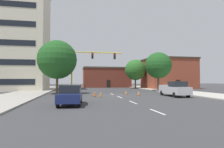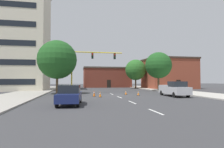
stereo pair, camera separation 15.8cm
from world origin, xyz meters
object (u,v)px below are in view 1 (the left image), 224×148
Objects in this scene: traffic_signal_gantry at (79,79)px; tree_right_mid at (158,65)px; tree_right_far at (135,70)px; traffic_cone_roadside_b at (126,93)px; traffic_cone_roadside_d at (101,94)px; pickup_truck_silver at (174,89)px; traffic_cone_roadside_a at (94,94)px; traffic_cone_roadside_c at (138,93)px; sedan_navy_near_left at (71,95)px; tree_left_near at (57,60)px.

traffic_signal_gantry is 1.21× the size of tree_right_mid.
tree_right_far reaches higher than traffic_signal_gantry.
traffic_cone_roadside_d is (-4.22, -3.31, 0.05)m from traffic_cone_roadside_b.
pickup_truck_silver is (12.32, -8.12, -1.28)m from traffic_signal_gantry.
tree_right_far is 9.44× the size of traffic_cone_roadside_a.
sedan_navy_near_left is at bearing -137.21° from traffic_cone_roadside_c.
traffic_cone_roadside_c is at bearing -36.22° from traffic_signal_gantry.
traffic_signal_gantry is 4.66m from tree_left_near.
pickup_truck_silver reaches higher than traffic_cone_roadside_a.
tree_right_far is (14.42, 14.92, 2.50)m from traffic_signal_gantry.
traffic_cone_roadside_d is (-9.79, 0.60, -0.61)m from pickup_truck_silver.
traffic_cone_roadside_a reaches higher than traffic_cone_roadside_d.
tree_left_near reaches higher than traffic_cone_roadside_d.
traffic_signal_gantry is 6.91m from traffic_cone_roadside_a.
tree_left_near is at bearing -138.17° from tree_right_far.
tree_left_near is at bearing 162.45° from traffic_cone_roadside_b.
tree_right_mid is 12.49× the size of traffic_cone_roadside_c.
traffic_cone_roadside_c is at bearing 152.55° from pickup_truck_silver.
traffic_cone_roadside_b is at bearing 127.97° from traffic_cone_roadside_c.
tree_left_near is at bearing 100.17° from sedan_navy_near_left.
pickup_truck_silver reaches higher than traffic_cone_roadside_d.
tree_left_near reaches higher than pickup_truck_silver.
traffic_cone_roadside_c is at bearing 42.79° from sedan_navy_near_left.
sedan_navy_near_left is 5.89× the size of traffic_cone_roadside_a.
traffic_cone_roadside_a is at bearing -120.50° from tree_right_far.
sedan_navy_near_left reaches higher than traffic_cone_roadside_a.
traffic_signal_gantry reaches higher than sedan_navy_near_left.
traffic_cone_roadside_d is at bearing 62.68° from sedan_navy_near_left.
tree_left_near is 11.74m from traffic_cone_roadside_b.
traffic_signal_gantry is 14.81m from pickup_truck_silver.
tree_right_mid reaches higher than pickup_truck_silver.
traffic_cone_roadside_a is at bearing 170.56° from pickup_truck_silver.
tree_right_far is 1.36× the size of pickup_truck_silver.
pickup_truck_silver reaches higher than traffic_cone_roadside_b.
tree_right_far is 22.23m from traffic_cone_roadside_c.
traffic_cone_roadside_c is (6.21, 0.46, -0.09)m from traffic_cone_roadside_a.
tree_right_far reaches higher than pickup_truck_silver.
traffic_cone_roadside_c is (8.08, -5.92, -1.96)m from traffic_signal_gantry.
traffic_cone_roadside_c is (1.34, -1.71, -0.01)m from traffic_cone_roadside_b.
tree_left_near is (-18.71, -4.31, 0.27)m from tree_right_mid.
pickup_truck_silver is (-3.02, -11.43, -4.06)m from tree_right_mid.
pickup_truck_silver reaches higher than traffic_cone_roadside_c.
sedan_navy_near_left reaches higher than traffic_cone_roadside_b.
tree_left_near is 1.12× the size of tree_right_far.
tree_right_far is 23.44m from pickup_truck_silver.
tree_left_near is at bearing -167.02° from tree_right_mid.
tree_right_mid reaches higher than sedan_navy_near_left.
tree_right_far is 11.75× the size of traffic_cone_roadside_b.
traffic_cone_roadside_c is at bearing 16.02° from traffic_cone_roadside_d.
traffic_cone_roadside_d is (2.52, -7.52, -1.89)m from traffic_signal_gantry.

